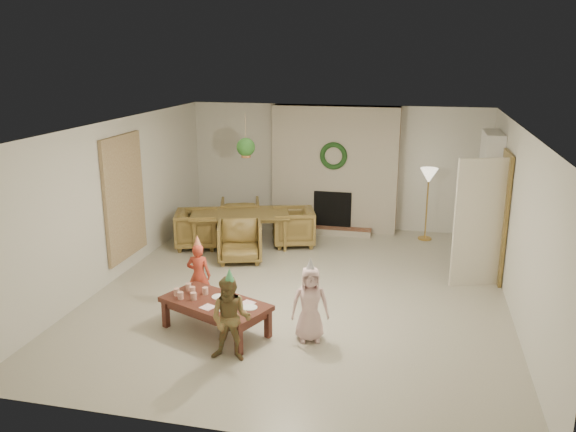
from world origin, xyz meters
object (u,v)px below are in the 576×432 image
(child_pink, at_px, (310,304))
(child_red, at_px, (199,275))
(dining_table, at_px, (240,230))
(coffee_table_top, at_px, (215,304))
(dining_chair_near, at_px, (240,241))
(dining_chair_far, at_px, (240,216))
(child_plaid, at_px, (231,319))
(dining_chair_left, at_px, (197,229))
(dining_chair_right, at_px, (293,227))

(child_pink, bearing_deg, child_red, 144.43)
(dining_table, bearing_deg, child_pink, -76.56)
(coffee_table_top, relative_size, child_red, 1.48)
(dining_table, height_order, dining_chair_near, dining_chair_near)
(dining_chair_near, distance_m, dining_chair_far, 1.58)
(dining_chair_near, bearing_deg, dining_chair_far, 90.00)
(coffee_table_top, relative_size, child_plaid, 1.35)
(dining_chair_far, bearing_deg, child_red, 80.72)
(dining_chair_left, bearing_deg, child_plaid, -170.26)
(dining_chair_far, bearing_deg, dining_table, 90.00)
(dining_chair_left, bearing_deg, dining_table, -90.00)
(child_pink, bearing_deg, coffee_table_top, 167.66)
(dining_table, xyz_separation_m, dining_chair_near, (0.23, -0.76, 0.03))
(dining_table, distance_m, child_red, 2.70)
(dining_chair_near, height_order, child_pink, child_pink)
(dining_chair_near, xyz_separation_m, child_red, (0.01, -1.93, 0.12))
(dining_chair_near, height_order, dining_chair_left, same)
(dining_chair_far, xyz_separation_m, dining_chair_right, (1.18, -0.47, 0.00))
(dining_chair_near, relative_size, dining_chair_far, 1.00)
(dining_table, relative_size, dining_chair_right, 2.34)
(dining_table, xyz_separation_m, dining_chair_far, (-0.23, 0.76, 0.03))
(dining_table, xyz_separation_m, child_pink, (1.95, -3.31, 0.17))
(dining_chair_left, height_order, child_plaid, child_plaid)
(dining_chair_right, xyz_separation_m, child_pink, (1.01, -3.60, 0.13))
(dining_table, bearing_deg, dining_chair_near, -90.00)
(dining_chair_near, height_order, child_red, child_red)
(dining_chair_far, height_order, dining_chair_right, same)
(dining_table, height_order, coffee_table_top, dining_table)
(coffee_table_top, height_order, child_red, child_red)
(dining_chair_near, xyz_separation_m, dining_chair_right, (0.71, 1.05, 0.00))
(child_red, bearing_deg, dining_chair_left, -72.84)
(dining_chair_near, height_order, coffee_table_top, dining_chair_near)
(dining_chair_left, distance_m, coffee_table_top, 3.48)
(child_plaid, bearing_deg, dining_chair_near, 102.51)
(dining_table, xyz_separation_m, child_plaid, (1.15, -4.00, 0.20))
(child_plaid, bearing_deg, dining_chair_left, 113.57)
(dining_chair_far, xyz_separation_m, coffee_table_top, (0.96, -4.14, 0.05))
(dining_chair_left, height_order, coffee_table_top, dining_chair_left)
(dining_table, relative_size, dining_chair_left, 2.34)
(dining_chair_near, bearing_deg, child_pink, -73.14)
(dining_chair_near, distance_m, child_pink, 3.08)
(dining_chair_left, bearing_deg, coffee_table_top, -171.76)
(dining_chair_right, bearing_deg, dining_chair_left, -90.00)
(dining_table, distance_m, dining_chair_right, 0.99)
(dining_chair_right, bearing_deg, dining_chair_near, -51.34)
(dining_table, distance_m, dining_chair_left, 0.79)
(coffee_table_top, xyz_separation_m, child_red, (-0.49, 0.69, 0.07))
(child_pink, bearing_deg, dining_table, 105.00)
(coffee_table_top, bearing_deg, child_pink, 26.42)
(dining_table, relative_size, coffee_table_top, 1.29)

